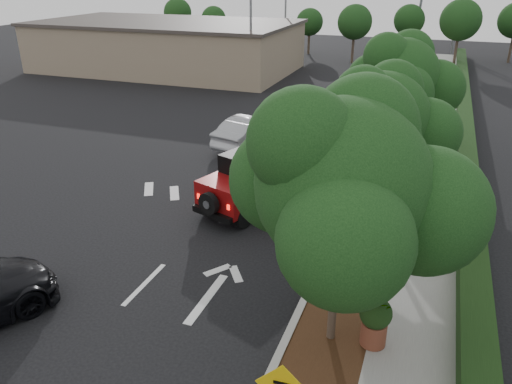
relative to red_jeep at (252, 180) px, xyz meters
The scene contains 17 objects.
ground 6.15m from the red_jeep, 100.77° to the right, with size 120.00×120.00×0.00m, color black.
curb 7.06m from the red_jeep, 60.20° to the left, with size 0.20×70.00×0.15m, color #9E9B93.
planting_strip 7.60m from the red_jeep, 53.58° to the left, with size 1.80×70.00×0.12m, color black.
sidewalk 8.85m from the red_jeep, 43.57° to the left, with size 2.00×70.00×0.12m, color gray.
hedge 9.88m from the red_jeep, 37.95° to the left, with size 0.80×70.00×0.80m, color black.
commercial_building 29.55m from the red_jeep, 125.45° to the left, with size 22.00×12.00×4.00m, color gray.
transmission_tower 42.35m from the red_jeep, 83.40° to the left, with size 7.00×4.00×28.00m, color slate, non-canonical shape.
street_tree_near 7.92m from the red_jeep, 55.25° to the right, with size 3.80×3.80×5.92m, color black, non-canonical shape.
street_tree_mid 4.64m from the red_jeep, ahead, with size 3.20×3.20×5.32m, color black, non-canonical shape.
street_tree_far 8.43m from the red_jeep, 57.66° to the left, with size 3.40×3.40×5.62m, color black, non-canonical shape.
light_pole_a 21.49m from the red_jeep, 110.83° to the left, with size 2.00×0.22×9.00m, color slate, non-canonical shape.
light_pole_b 33.22m from the red_jeep, 105.07° to the left, with size 2.00×0.22×9.00m, color slate, non-canonical shape.
red_jeep is the anchor object (origin of this frame).
silver_suv_ahead 3.85m from the red_jeep, 60.77° to the left, with size 2.55×5.52×1.53m, color #A8AAB0.
silver_sedan_oncoming 7.18m from the red_jeep, 110.62° to the left, with size 1.68×4.83×1.59m, color #9C9FA4.
parked_suv 22.60m from the red_jeep, 120.15° to the left, with size 1.57×3.91×1.33m, color #ADB1B5.
terracotta_planter 8.37m from the red_jeep, 49.21° to the right, with size 0.77×0.77×1.34m.
Camera 1 is at (7.23, -10.26, 8.40)m, focal length 35.00 mm.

